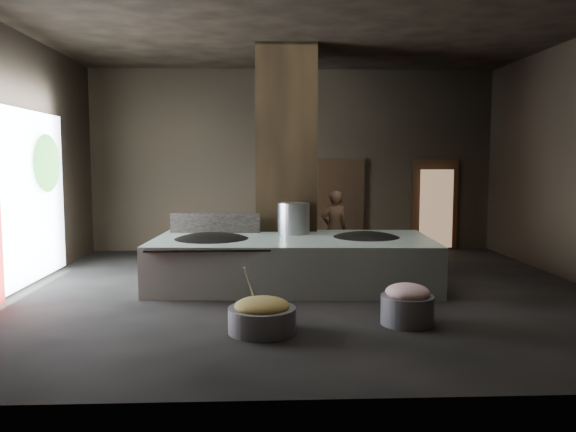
{
  "coord_description": "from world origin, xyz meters",
  "views": [
    {
      "loc": [
        -0.75,
        -9.57,
        2.24
      ],
      "look_at": [
        -0.3,
        0.52,
        1.25
      ],
      "focal_mm": 35.0,
      "sensor_mm": 36.0,
      "label": 1
    }
  ],
  "objects_px": {
    "hearth_platform": "(293,261)",
    "wok_right": "(366,243)",
    "veg_basin": "(262,320)",
    "meat_basin": "(407,310)",
    "wok_left": "(212,245)",
    "cook": "(334,228)",
    "stock_pot": "(294,220)"
  },
  "relations": [
    {
      "from": "hearth_platform",
      "to": "wok_right",
      "type": "bearing_deg",
      "value": 5.45
    },
    {
      "from": "veg_basin",
      "to": "meat_basin",
      "type": "relative_size",
      "value": 1.23
    },
    {
      "from": "hearth_platform",
      "to": "wok_left",
      "type": "bearing_deg",
      "value": -174.69
    },
    {
      "from": "cook",
      "to": "veg_basin",
      "type": "relative_size",
      "value": 1.81
    },
    {
      "from": "stock_pot",
      "to": "cook",
      "type": "bearing_deg",
      "value": 53.63
    },
    {
      "from": "wok_right",
      "to": "veg_basin",
      "type": "relative_size",
      "value": 1.63
    },
    {
      "from": "cook",
      "to": "meat_basin",
      "type": "distance_m",
      "value": 4.42
    },
    {
      "from": "wok_left",
      "to": "wok_right",
      "type": "height_order",
      "value": "wok_left"
    },
    {
      "from": "wok_left",
      "to": "wok_right",
      "type": "distance_m",
      "value": 2.8
    },
    {
      "from": "stock_pot",
      "to": "cook",
      "type": "relative_size",
      "value": 0.4
    },
    {
      "from": "hearth_platform",
      "to": "wok_left",
      "type": "height_order",
      "value": "wok_left"
    },
    {
      "from": "hearth_platform",
      "to": "wok_right",
      "type": "height_order",
      "value": "wok_right"
    },
    {
      "from": "veg_basin",
      "to": "meat_basin",
      "type": "height_order",
      "value": "meat_basin"
    },
    {
      "from": "wok_right",
      "to": "cook",
      "type": "xyz_separation_m",
      "value": [
        -0.36,
        1.77,
        0.06
      ]
    },
    {
      "from": "stock_pot",
      "to": "cook",
      "type": "xyz_separation_m",
      "value": [
        0.94,
        1.27,
        -0.32
      ]
    },
    {
      "from": "wok_right",
      "to": "meat_basin",
      "type": "bearing_deg",
      "value": -87.75
    },
    {
      "from": "hearth_platform",
      "to": "stock_pot",
      "type": "height_order",
      "value": "stock_pot"
    },
    {
      "from": "wok_left",
      "to": "stock_pot",
      "type": "relative_size",
      "value": 2.42
    },
    {
      "from": "wok_left",
      "to": "cook",
      "type": "xyz_separation_m",
      "value": [
        2.44,
        1.87,
        0.06
      ]
    },
    {
      "from": "wok_right",
      "to": "cook",
      "type": "relative_size",
      "value": 0.9
    },
    {
      "from": "wok_left",
      "to": "veg_basin",
      "type": "relative_size",
      "value": 1.75
    },
    {
      "from": "stock_pot",
      "to": "veg_basin",
      "type": "xyz_separation_m",
      "value": [
        -0.6,
        -3.36,
        -0.97
      ]
    },
    {
      "from": "hearth_platform",
      "to": "meat_basin",
      "type": "height_order",
      "value": "hearth_platform"
    },
    {
      "from": "wok_left",
      "to": "wok_right",
      "type": "relative_size",
      "value": 1.07
    },
    {
      "from": "wok_left",
      "to": "veg_basin",
      "type": "distance_m",
      "value": 2.97
    },
    {
      "from": "hearth_platform",
      "to": "veg_basin",
      "type": "bearing_deg",
      "value": -97.67
    },
    {
      "from": "veg_basin",
      "to": "meat_basin",
      "type": "bearing_deg",
      "value": 7.98
    },
    {
      "from": "meat_basin",
      "to": "wok_left",
      "type": "bearing_deg",
      "value": 139.44
    },
    {
      "from": "veg_basin",
      "to": "cook",
      "type": "bearing_deg",
      "value": 71.7
    },
    {
      "from": "hearth_platform",
      "to": "veg_basin",
      "type": "height_order",
      "value": "hearth_platform"
    },
    {
      "from": "cook",
      "to": "hearth_platform",
      "type": "bearing_deg",
      "value": 46.88
    },
    {
      "from": "cook",
      "to": "meat_basin",
      "type": "bearing_deg",
      "value": 81.42
    }
  ]
}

